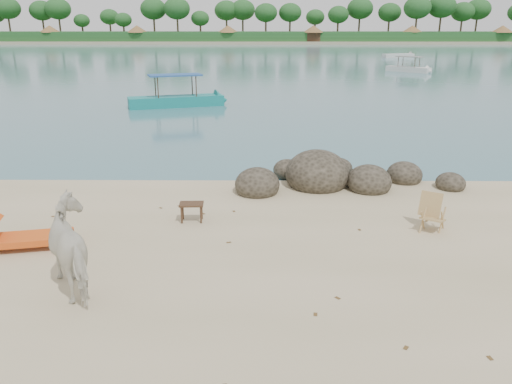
% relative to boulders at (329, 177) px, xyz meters
% --- Properties ---
extents(water, '(400.00, 400.00, 0.00)m').
position_rel_boulders_xyz_m(water, '(-2.54, 84.41, -0.25)').
color(water, '#3A6A75').
rests_on(water, ground).
extents(far_shore, '(420.00, 90.00, 1.40)m').
position_rel_boulders_xyz_m(far_shore, '(-2.54, 164.41, -0.25)').
color(far_shore, tan).
rests_on(far_shore, ground).
extents(far_scenery, '(420.00, 18.00, 9.50)m').
position_rel_boulders_xyz_m(far_scenery, '(-2.52, 131.10, 2.89)').
color(far_scenery, '#1E4C1E').
rests_on(far_scenery, ground).
extents(boulders, '(6.41, 3.04, 1.36)m').
position_rel_boulders_xyz_m(boulders, '(0.00, 0.00, 0.00)').
color(boulders, black).
rests_on(boulders, ground).
extents(cow, '(1.74, 1.95, 1.53)m').
position_rel_boulders_xyz_m(cow, '(-5.06, -5.93, 0.52)').
color(cow, beige).
rests_on(cow, ground).
extents(side_table, '(0.56, 0.38, 0.44)m').
position_rel_boulders_xyz_m(side_table, '(-3.54, -2.84, -0.03)').
color(side_table, '#332114').
rests_on(side_table, ground).
extents(lounge_chair, '(2.06, 1.07, 0.59)m').
position_rel_boulders_xyz_m(lounge_chair, '(-6.62, -4.31, 0.04)').
color(lounge_chair, red).
rests_on(lounge_chair, ground).
extents(deck_chair, '(0.74, 0.76, 0.81)m').
position_rel_boulders_xyz_m(deck_chair, '(1.84, -3.35, 0.15)').
color(deck_chair, tan).
rests_on(deck_chair, ground).
extents(boat_near, '(6.14, 3.21, 2.93)m').
position_rel_boulders_xyz_m(boat_near, '(-6.81, 15.24, 1.22)').
color(boat_near, '#147B79').
rests_on(boat_near, water).
extents(boat_mid, '(4.52, 4.36, 2.51)m').
position_rel_boulders_xyz_m(boat_mid, '(13.09, 38.64, 1.00)').
color(boat_mid, silver).
rests_on(boat_mid, water).
extents(boat_far, '(5.65, 3.10, 0.65)m').
position_rel_boulders_xyz_m(boat_far, '(18.66, 63.85, 0.07)').
color(boat_far, silver).
rests_on(boat_far, water).
extents(dead_leaves, '(8.93, 7.04, 0.00)m').
position_rel_boulders_xyz_m(dead_leaves, '(-2.14, -4.90, -0.25)').
color(dead_leaves, brown).
rests_on(dead_leaves, ground).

